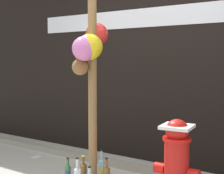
# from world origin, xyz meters

# --- Properties ---
(building_wall) EXTENTS (10.00, 0.21, 3.49)m
(building_wall) POSITION_xyz_m (0.00, 1.66, 1.74)
(building_wall) COLOR black
(building_wall) RESTS_ON ground_plane
(curb_strip) EXTENTS (8.00, 0.12, 0.08)m
(curb_strip) POSITION_xyz_m (0.00, 1.12, 0.04)
(curb_strip) COLOR gray
(curb_strip) RESTS_ON ground_plane
(memorial_post) EXTENTS (0.52, 0.56, 3.00)m
(memorial_post) POSITION_xyz_m (-0.19, 0.29, 1.70)
(memorial_post) COLOR olive
(memorial_post) RESTS_ON ground_plane
(fire_hydrant) EXTENTS (0.44, 0.30, 0.85)m
(fire_hydrant) POSITION_xyz_m (0.71, 0.42, 0.44)
(fire_hydrant) COLOR red
(fire_hydrant) RESTS_ON ground_plane
(bottle_0) EXTENTS (0.08, 0.08, 0.34)m
(bottle_0) POSITION_xyz_m (-0.37, 0.37, 0.14)
(bottle_0) COLOR brown
(bottle_0) RESTS_ON ground_plane
(bottle_1) EXTENTS (0.07, 0.07, 0.37)m
(bottle_1) POSITION_xyz_m (-0.26, 0.57, 0.14)
(bottle_1) COLOR #93CCE0
(bottle_1) RESTS_ON ground_plane
(bottle_5) EXTENTS (0.06, 0.06, 0.28)m
(bottle_5) POSITION_xyz_m (-0.58, 0.36, 0.11)
(bottle_5) COLOR #337038
(bottle_5) RESTS_ON ground_plane
(litter_0) EXTENTS (0.12, 0.14, 0.01)m
(litter_0) POSITION_xyz_m (-1.60, 0.83, 0.00)
(litter_0) COLOR silver
(litter_0) RESTS_ON ground_plane
(litter_1) EXTENTS (0.15, 0.15, 0.01)m
(litter_1) POSITION_xyz_m (0.21, 1.34, 0.00)
(litter_1) COLOR #8C99B2
(litter_1) RESTS_ON ground_plane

